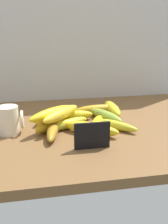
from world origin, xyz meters
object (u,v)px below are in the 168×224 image
(banana_8, at_px, (91,129))
(banana_10, at_px, (53,129))
(banana_9, at_px, (72,116))
(banana_5, at_px, (59,125))
(banana_7, at_px, (70,123))
(banana_12, at_px, (52,113))
(banana_13, at_px, (61,114))
(chalkboard_sign, at_px, (92,137))
(banana_0, at_px, (115,125))
(banana_3, at_px, (96,126))
(coffee_mug, at_px, (10,120))
(banana_2, at_px, (105,116))
(banana_11, at_px, (49,124))
(banana_1, at_px, (112,108))
(banana_4, at_px, (97,109))
(banana_6, at_px, (48,116))

(banana_8, xyz_separation_m, banana_10, (-0.13, 0.03, -0.00))
(banana_9, bearing_deg, banana_5, -123.73)
(banana_7, bearing_deg, banana_10, -143.11)
(banana_9, xyz_separation_m, banana_12, (-0.08, -0.08, 0.04))
(banana_12, xyz_separation_m, banana_13, (0.03, 0.01, -0.01))
(chalkboard_sign, relative_size, banana_0, 0.61)
(banana_12, bearing_deg, banana_3, -14.42)
(coffee_mug, relative_size, banana_0, 0.55)
(chalkboard_sign, xyz_separation_m, banana_2, (0.11, 0.23, -0.02))
(banana_3, bearing_deg, banana_13, 158.46)
(coffee_mug, bearing_deg, banana_11, 3.99)
(banana_12, bearing_deg, banana_2, 16.16)
(banana_9, bearing_deg, banana_8, -73.68)
(banana_11, bearing_deg, banana_0, -9.45)
(banana_7, bearing_deg, banana_3, -30.01)
(coffee_mug, bearing_deg, banana_9, 21.12)
(banana_9, xyz_separation_m, banana_11, (-0.09, -0.08, 0.00))
(banana_0, distance_m, banana_5, 0.20)
(chalkboard_sign, xyz_separation_m, banana_0, (0.11, 0.14, -0.02))
(banana_10, bearing_deg, banana_11, 102.78)
(banana_0, distance_m, banana_1, 0.18)
(banana_4, bearing_deg, chalkboard_sign, -105.92)
(coffee_mug, height_order, banana_13, coffee_mug)
(banana_8, bearing_deg, banana_9, 106.32)
(banana_1, height_order, banana_8, same)
(banana_3, xyz_separation_m, banana_9, (-0.07, 0.12, 0.00))
(coffee_mug, distance_m, banana_4, 0.38)
(banana_1, height_order, banana_2, banana_1)
(banana_2, bearing_deg, banana_13, -163.26)
(banana_6, xyz_separation_m, banana_9, (0.09, -0.02, 0.00))
(banana_7, xyz_separation_m, banana_11, (-0.08, -0.01, 0.00))
(chalkboard_sign, bearing_deg, banana_13, 112.26)
(banana_3, xyz_separation_m, banana_8, (-0.02, -0.03, 0.00))
(banana_7, height_order, banana_9, banana_9)
(banana_0, distance_m, banana_7, 0.16)
(banana_7, distance_m, banana_11, 0.08)
(banana_1, height_order, banana_4, banana_1)
(banana_5, height_order, banana_7, banana_5)
(banana_0, bearing_deg, banana_6, 148.05)
(banana_9, height_order, banana_12, banana_12)
(banana_1, relative_size, banana_9, 1.09)
(chalkboard_sign, bearing_deg, banana_8, 79.26)
(banana_8, height_order, banana_12, banana_12)
(coffee_mug, relative_size, banana_13, 0.48)
(banana_10, relative_size, banana_13, 1.01)
(chalkboard_sign, xyz_separation_m, banana_13, (-0.07, 0.18, 0.02))
(banana_10, bearing_deg, banana_2, 25.05)
(chalkboard_sign, height_order, banana_6, chalkboard_sign)
(coffee_mug, bearing_deg, banana_3, -6.75)
(coffee_mug, distance_m, banana_2, 0.37)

